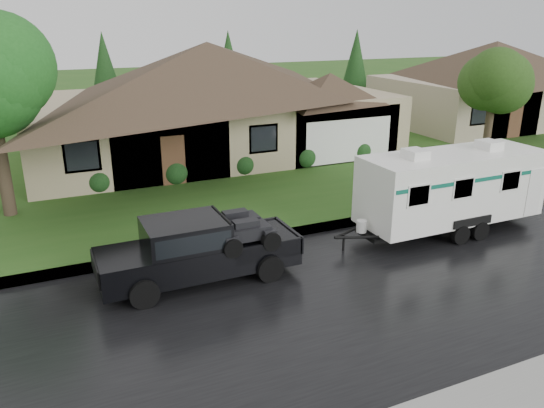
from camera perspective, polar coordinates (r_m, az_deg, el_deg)
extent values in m
plane|color=#29541A|center=(15.52, 2.54, -6.79)|extent=(140.00, 140.00, 0.00)
cube|color=black|center=(13.97, 6.28, -10.02)|extent=(140.00, 8.00, 0.01)
cube|color=gray|center=(17.35, -0.80, -3.59)|extent=(140.00, 0.50, 0.15)
cube|color=#29541A|center=(28.94, -10.98, 5.46)|extent=(140.00, 26.00, 0.15)
cube|color=tan|center=(28.18, -6.70, 8.59)|extent=(18.00, 10.00, 3.00)
pyramid|color=#38281E|center=(27.72, -7.04, 16.95)|extent=(19.44, 10.80, 2.60)
cube|color=tan|center=(27.67, 6.09, 8.10)|extent=(5.76, 4.00, 2.70)
cube|color=tan|center=(39.43, 22.39, 10.34)|extent=(14.00, 9.00, 3.00)
pyramid|color=#38281E|center=(39.12, 23.11, 15.82)|extent=(15.12, 9.72, 2.30)
cylinder|color=#382B1E|center=(20.90, -26.89, 2.95)|extent=(0.45, 0.45, 3.07)
cylinder|color=#382B1E|center=(29.31, 22.17, 7.10)|extent=(0.39, 0.39, 2.37)
sphere|color=#30571C|center=(28.94, 22.83, 12.12)|extent=(3.28, 3.28, 3.28)
sphere|color=#143814|center=(22.67, -18.17, 2.52)|extent=(1.00, 1.00, 1.00)
sphere|color=#143814|center=(23.17, -10.44, 3.52)|extent=(1.00, 1.00, 1.00)
sphere|color=#143814|center=(24.07, -3.15, 4.41)|extent=(1.00, 1.00, 1.00)
sphere|color=#143814|center=(25.33, 3.53, 5.16)|extent=(1.00, 1.00, 1.00)
sphere|color=#143814|center=(26.91, 9.51, 5.78)|extent=(1.00, 1.00, 1.00)
cube|color=black|center=(14.66, -7.82, -5.56)|extent=(5.39, 1.80, 0.77)
cube|color=black|center=(14.20, -15.55, -5.90)|extent=(1.44, 1.75, 0.31)
cube|color=black|center=(14.30, -9.32, -3.27)|extent=(2.16, 1.69, 0.81)
cube|color=black|center=(14.28, -9.33, -3.11)|extent=(1.98, 1.73, 0.49)
cube|color=black|center=(15.10, -1.63, -3.87)|extent=(1.98, 1.71, 0.05)
cylinder|color=black|center=(13.70, -13.60, -9.34)|extent=(0.76, 0.29, 0.76)
cylinder|color=black|center=(15.26, -14.91, -6.37)|extent=(0.76, 0.29, 0.76)
cylinder|color=black|center=(14.58, -0.26, -6.93)|extent=(0.76, 0.29, 0.76)
cylinder|color=black|center=(16.05, -2.83, -4.39)|extent=(0.76, 0.29, 0.76)
cube|color=white|center=(18.53, 18.73, 1.87)|extent=(6.29, 2.16, 2.20)
cube|color=black|center=(18.91, 18.33, -1.70)|extent=(6.65, 1.08, 0.13)
cube|color=#0D5E49|center=(18.40, 18.89, 3.31)|extent=(6.17, 2.18, 0.13)
cube|color=white|center=(17.16, 15.16, 5.22)|extent=(0.63, 0.72, 0.29)
cube|color=white|center=(19.22, 22.31, 5.90)|extent=(0.63, 0.72, 0.29)
cylinder|color=black|center=(17.96, 19.60, -3.12)|extent=(0.63, 0.22, 0.63)
cylinder|color=black|center=(19.41, 15.36, -1.00)|extent=(0.63, 0.22, 0.63)
cylinder|color=black|center=(18.50, 21.42, -2.69)|extent=(0.63, 0.22, 0.63)
cylinder|color=black|center=(19.92, 17.17, -0.66)|extent=(0.63, 0.22, 0.63)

